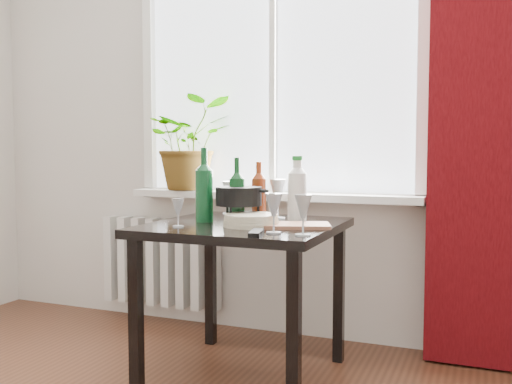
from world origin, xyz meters
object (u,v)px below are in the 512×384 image
at_px(wineglass_far_right, 303,215).
at_px(wineglass_back_left, 229,197).
at_px(wineglass_back_center, 278,198).
at_px(radiator, 161,262).
at_px(table, 245,243).
at_px(cutting_board, 297,225).
at_px(bottle_amber, 259,189).
at_px(cleaning_bottle, 297,187).
at_px(wineglass_front_left, 178,212).
at_px(fondue_pot, 239,205).
at_px(plate_stack, 251,220).
at_px(wine_bottle_left, 204,184).
at_px(wine_bottle_right, 237,190).
at_px(wineglass_front_right, 274,213).
at_px(potted_plant, 190,144).
at_px(tv_remote, 256,233).

height_order(wineglass_far_right, wineglass_back_left, wineglass_back_left).
xyz_separation_m(wineglass_back_center, wineglass_back_left, (-0.31, 0.10, -0.01)).
height_order(radiator, table, table).
bearing_deg(cutting_board, bottle_amber, 140.40).
height_order(cleaning_bottle, wineglass_back_center, cleaning_bottle).
relative_size(cleaning_bottle, wineglass_front_left, 2.51).
xyz_separation_m(wineglass_back_center, fondue_pot, (-0.11, -0.22, -0.02)).
xyz_separation_m(table, plate_stack, (0.07, -0.09, 0.12)).
distance_m(wineglass_far_right, wineglass_back_left, 0.86).
xyz_separation_m(wineglass_front_left, fondue_pot, (0.19, 0.25, 0.02)).
distance_m(wine_bottle_left, wine_bottle_right, 0.16).
bearing_deg(wineglass_back_left, cleaning_bottle, -17.32).
bearing_deg(wineglass_far_right, table, 143.05).
bearing_deg(wineglass_front_right, wineglass_back_center, 108.20).
distance_m(potted_plant, wineglass_back_left, 0.57).
height_order(wineglass_back_left, wineglass_front_left, wineglass_back_left).
bearing_deg(wine_bottle_left, tv_remote, -37.94).
bearing_deg(potted_plant, tv_remote, -49.12).
distance_m(table, wineglass_front_left, 0.36).
relative_size(wineglass_front_left, cutting_board, 0.45).
distance_m(radiator, wineglass_back_center, 1.11).
xyz_separation_m(potted_plant, cutting_board, (0.90, -0.66, -0.38)).
height_order(wine_bottle_right, plate_stack, wine_bottle_right).
bearing_deg(radiator, cutting_board, -31.02).
relative_size(potted_plant, wineglass_far_right, 3.31).
xyz_separation_m(potted_plant, tv_remote, (0.82, -0.94, -0.38)).
bearing_deg(wine_bottle_right, bottle_amber, 73.44).
xyz_separation_m(wineglass_back_left, fondue_pot, (0.20, -0.32, -0.01)).
bearing_deg(wineglass_front_right, wine_bottle_left, 151.04).
bearing_deg(wine_bottle_right, wineglass_back_left, 120.74).
bearing_deg(potted_plant, cutting_board, -36.42).
xyz_separation_m(wineglass_back_center, plate_stack, (-0.01, -0.33, -0.08)).
xyz_separation_m(table, wineglass_back_left, (-0.23, 0.33, 0.18)).
distance_m(plate_stack, fondue_pot, 0.16).
distance_m(wineglass_front_right, plate_stack, 0.25).
relative_size(potted_plant, wineglass_back_center, 2.74).
relative_size(wineglass_back_center, cutting_board, 0.71).
bearing_deg(wineglass_back_left, wineglass_far_right, -45.18).
relative_size(bottle_amber, wineglass_back_left, 1.63).
height_order(potted_plant, bottle_amber, potted_plant).
relative_size(wineglass_back_center, tv_remote, 1.34).
bearing_deg(table, cutting_board, -9.18).
distance_m(wineglass_back_center, wineglass_front_left, 0.56).
bearing_deg(bottle_amber, wine_bottle_left, -135.24).
bearing_deg(fondue_pot, wineglass_back_left, 133.23).
bearing_deg(tv_remote, fondue_pot, 110.29).
bearing_deg(wineglass_far_right, bottle_amber, 129.07).
xyz_separation_m(potted_plant, wineglass_back_left, (0.39, -0.29, -0.29)).
xyz_separation_m(table, cutting_board, (0.27, -0.04, 0.10)).
bearing_deg(wineglass_front_right, potted_plant, 134.54).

